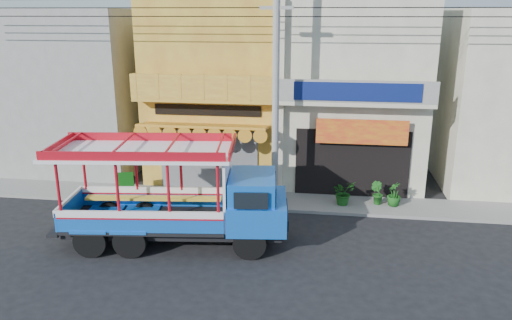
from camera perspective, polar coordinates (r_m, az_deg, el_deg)
The scene contains 12 objects.
ground at distance 16.69m, azimuth 4.38°, elevation -10.04°, with size 90.00×90.00×0.00m, color black.
sidewalk at distance 20.32m, azimuth 5.14°, elevation -4.85°, with size 30.00×2.00×0.12m, color slate.
shophouse_left at distance 23.61m, azimuth -3.92°, elevation 8.38°, with size 6.00×7.50×8.24m.
shophouse_right at distance 23.14m, azimuth 10.93°, elevation 7.95°, with size 6.00×6.75×8.24m.
party_pilaster at distance 20.13m, azimuth 2.70°, elevation 6.67°, with size 0.35×0.30×8.00m, color #B1AC91.
filler_building_left at distance 26.03m, azimuth -19.28°, elevation 7.58°, with size 6.00×6.00×7.60m, color gray.
utility_pole at distance 18.44m, azimuth 2.74°, elevation 8.99°, with size 28.00×0.26×9.00m.
songthaew_truck at distance 16.44m, azimuth -7.61°, elevation -4.11°, with size 7.77×3.26×3.52m.
green_sign at distance 21.51m, azimuth -14.59°, elevation -2.79°, with size 0.62×0.41×0.96m.
potted_plant_a at distance 20.03m, azimuth 9.96°, elevation -3.68°, with size 0.88×0.77×0.98m, color #174E16.
potted_plant_b at distance 20.36m, azimuth 13.65°, elevation -3.69°, with size 0.50×0.40×0.90m, color #174E16.
potted_plant_c at distance 20.33m, azimuth 15.51°, elevation -3.77°, with size 0.54×0.54×0.96m, color #174E16.
Camera 1 is at (0.83, -14.90, 7.47)m, focal length 35.00 mm.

